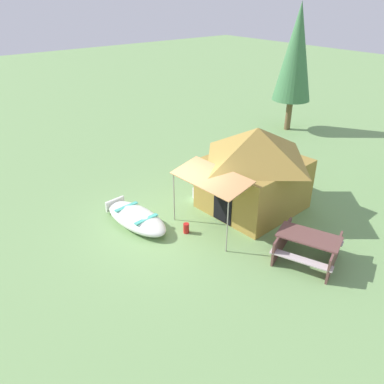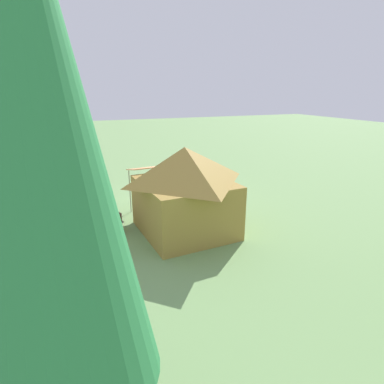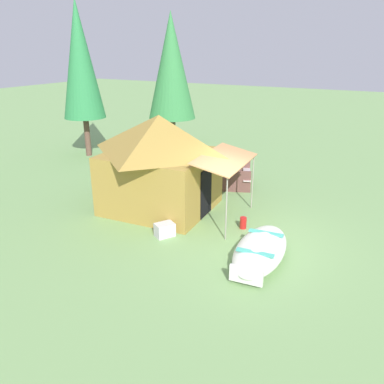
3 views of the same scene
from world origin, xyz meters
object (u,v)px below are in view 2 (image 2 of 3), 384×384
(cooler_box, at_px, (213,209))
(fuel_can, at_px, (165,201))
(beached_rowboat, at_px, (187,189))
(picnic_table, at_px, (89,220))
(pine_tree_back_left, at_px, (41,144))
(canvas_cabin_tent, at_px, (185,189))

(cooler_box, distance_m, fuel_can, 2.17)
(beached_rowboat, bearing_deg, picnic_table, 31.33)
(beached_rowboat, relative_size, pine_tree_back_left, 0.41)
(cooler_box, relative_size, fuel_can, 1.51)
(cooler_box, height_order, pine_tree_back_left, pine_tree_back_left)
(beached_rowboat, xyz_separation_m, canvas_cabin_tent, (1.53, 3.71, 1.24))
(picnic_table, distance_m, fuel_can, 3.63)
(picnic_table, relative_size, cooler_box, 4.31)
(canvas_cabin_tent, height_order, fuel_can, canvas_cabin_tent)
(fuel_can, distance_m, pine_tree_back_left, 10.61)
(beached_rowboat, xyz_separation_m, picnic_table, (4.52, 2.75, 0.24))
(beached_rowboat, height_order, cooler_box, beached_rowboat)
(pine_tree_back_left, bearing_deg, beached_rowboat, -117.47)
(canvas_cabin_tent, distance_m, pine_tree_back_left, 7.76)
(canvas_cabin_tent, bearing_deg, fuel_can, -93.28)
(canvas_cabin_tent, relative_size, pine_tree_back_left, 0.67)
(picnic_table, xyz_separation_m, cooler_box, (-4.56, -0.15, -0.31))
(beached_rowboat, relative_size, canvas_cabin_tent, 0.62)
(picnic_table, bearing_deg, beached_rowboat, -148.67)
(beached_rowboat, relative_size, cooler_box, 5.57)
(beached_rowboat, height_order, picnic_table, picnic_table)
(pine_tree_back_left, bearing_deg, canvas_cabin_tent, -120.24)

